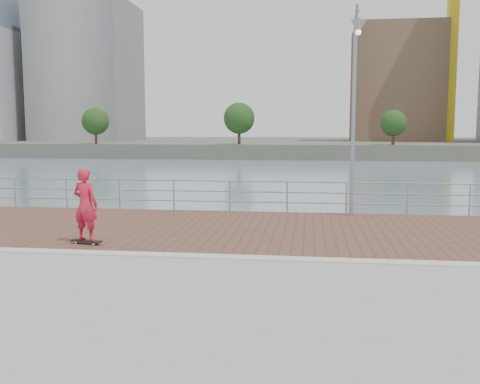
# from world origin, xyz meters

# --- Properties ---
(water) EXTENTS (400.00, 400.00, 0.00)m
(water) POSITION_xyz_m (0.00, 0.00, -2.00)
(water) COLOR slate
(water) RESTS_ON ground
(brick_lane) EXTENTS (40.00, 6.80, 0.02)m
(brick_lane) POSITION_xyz_m (0.00, 3.60, 0.01)
(brick_lane) COLOR brown
(brick_lane) RESTS_ON seawall
(curb) EXTENTS (40.00, 0.40, 0.06)m
(curb) POSITION_xyz_m (0.00, 0.00, 0.03)
(curb) COLOR #B7B5AD
(curb) RESTS_ON seawall
(far_shore) EXTENTS (320.00, 95.00, 2.50)m
(far_shore) POSITION_xyz_m (0.00, 122.50, -0.75)
(far_shore) COLOR #4C5142
(far_shore) RESTS_ON ground
(guardrail) EXTENTS (39.06, 0.06, 1.13)m
(guardrail) POSITION_xyz_m (0.00, 7.00, 0.69)
(guardrail) COLOR #8C9EA8
(guardrail) RESTS_ON brick_lane
(street_lamp) EXTENTS (0.48, 1.40, 6.58)m
(street_lamp) POSITION_xyz_m (3.22, 6.02, 4.68)
(street_lamp) COLOR gray
(street_lamp) RESTS_ON brick_lane
(skateboard) EXTENTS (0.85, 0.39, 0.10)m
(skateboard) POSITION_xyz_m (-3.82, 1.02, 0.09)
(skateboard) COLOR black
(skateboard) RESTS_ON brick_lane
(skateboarder) EXTENTS (0.76, 0.59, 1.86)m
(skateboarder) POSITION_xyz_m (-3.82, 1.02, 1.04)
(skateboarder) COLOR red
(skateboarder) RESTS_ON skateboard
(skyline) EXTENTS (233.00, 41.00, 67.44)m
(skyline) POSITION_xyz_m (31.73, 104.80, 24.63)
(skyline) COLOR #ADA38E
(skyline) RESTS_ON far_shore
(shoreline_trees) EXTENTS (109.68, 5.19, 6.92)m
(shoreline_trees) POSITION_xyz_m (-15.97, 77.00, 4.47)
(shoreline_trees) COLOR #473323
(shoreline_trees) RESTS_ON far_shore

